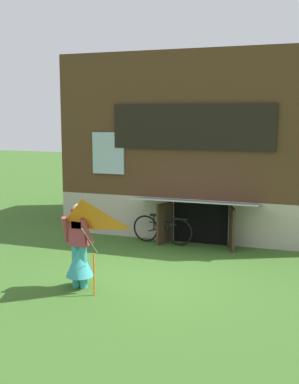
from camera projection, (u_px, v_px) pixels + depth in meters
ground_plane at (151, 278)px, 9.89m from camera, size 60.00×60.00×0.00m
log_house at (212, 143)px, 14.49m from camera, size 7.39×5.81×4.84m
person at (79, 253)px, 9.23m from camera, size 0.61×0.52×1.61m
kite at (83, 225)px, 8.48m from camera, size 1.04×1.00×1.70m
bicycle_black at (162, 230)px, 12.48m from camera, size 1.63×0.21×0.74m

